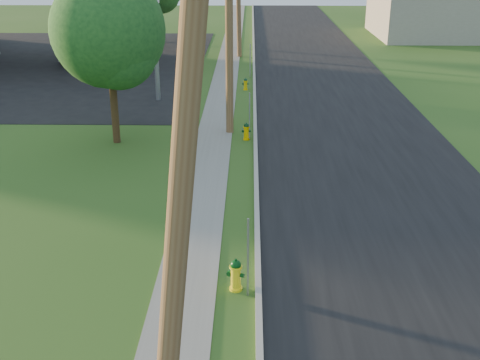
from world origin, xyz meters
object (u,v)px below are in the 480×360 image
fuel_pump_ne (96,59)px  hydrant_mid (246,131)px  tree_verge (111,36)px  car_silver (92,50)px  utility_pole_near (180,196)px  fuel_pump_se (110,48)px  hydrant_far (245,84)px  hydrant_near (236,275)px  utility_pole_mid (229,15)px

fuel_pump_ne → hydrant_mid: bearing=-55.5°
fuel_pump_ne → tree_verge: tree_verge is taller
fuel_pump_ne → car_silver: fuel_pump_ne is taller
car_silver → fuel_pump_ne: bearing=177.1°
fuel_pump_ne → tree_verge: (4.38, -14.49, 3.62)m
utility_pole_near → tree_verge: bearing=105.3°
utility_pole_near → fuel_pump_ne: 32.51m
fuel_pump_se → hydrant_far: 13.19m
fuel_pump_se → car_silver: bearing=-129.1°
hydrant_mid → hydrant_far: bearing=90.8°
car_silver → utility_pole_near: bearing=175.2°
fuel_pump_se → hydrant_near: fuel_pump_se is taller
utility_pole_mid → hydrant_far: utility_pole_mid is taller
utility_pole_near → utility_pole_mid: utility_pole_mid is taller
fuel_pump_se → hydrant_mid: bearing=-61.9°
utility_pole_mid → utility_pole_near: bearing=-90.0°
fuel_pump_se → hydrant_near: bearing=-72.2°
hydrant_far → utility_pole_near: bearing=-91.3°
utility_pole_near → hydrant_mid: 17.59m
car_silver → hydrant_far: bearing=-148.4°
hydrant_near → tree_verge: bearing=114.6°
hydrant_mid → car_silver: 19.89m
car_silver → fuel_pump_se: bearing=-60.0°
utility_pole_mid → fuel_pump_se: utility_pole_mid is taller
tree_verge → car_silver: (-5.31, 17.34, -3.54)m
hydrant_far → car_silver: (-10.44, 7.99, 0.47)m
hydrant_near → hydrant_far: hydrant_near is taller
tree_verge → hydrant_near: tree_verge is taller
utility_pole_mid → fuel_pump_se: size_ratio=3.06×
utility_pole_near → car_silver: (-9.83, 33.85, -4.00)m
utility_pole_mid → fuel_pump_ne: size_ratio=3.06×
hydrant_far → hydrant_mid: bearing=-89.2°
fuel_pump_ne → hydrant_mid: size_ratio=4.32×
utility_pole_mid → hydrant_mid: bearing=-54.1°
fuel_pump_ne → fuel_pump_se: same height
hydrant_far → car_silver: bearing=142.6°
utility_pole_mid → hydrant_far: 9.14m
fuel_pump_ne → tree_verge: 15.56m
utility_pole_near → utility_pole_mid: (-0.00, 18.00, 0.15)m
utility_pole_near → hydrant_near: bearing=84.1°
hydrant_near → hydrant_far: bearing=89.9°
hydrant_far → utility_pole_mid: bearing=-94.4°
fuel_pump_se → utility_pole_mid: bearing=-62.4°
utility_pole_mid → hydrant_mid: (0.72, -1.00, -4.59)m
utility_pole_near → tree_verge: size_ratio=1.41×
utility_pole_mid → hydrant_mid: size_ratio=13.23×
hydrant_mid → hydrant_far: (-0.12, 8.86, -0.03)m
utility_pole_mid → hydrant_near: (0.56, -12.56, -4.54)m
hydrant_mid → utility_pole_near: bearing=-92.4°
utility_pole_near → hydrant_near: utility_pole_near is taller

